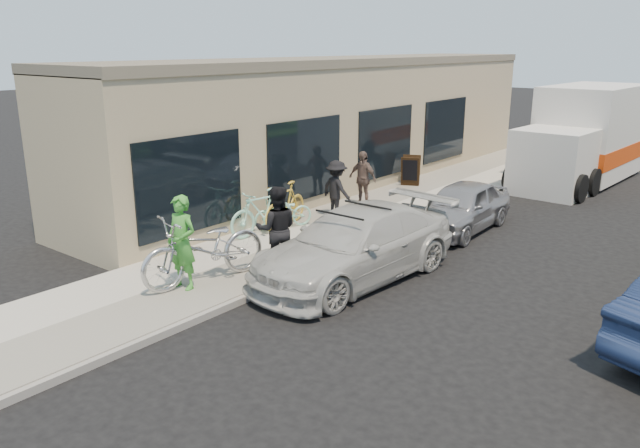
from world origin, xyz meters
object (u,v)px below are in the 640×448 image
Objects in this scene: man_standing at (277,229)px; bystander_a at (337,189)px; woman_rider at (182,243)px; cruiser_bike_b at (283,212)px; bystander_b at (362,178)px; sandwich_board at (411,171)px; sedan_white at (355,245)px; cruiser_bike_c at (285,205)px; tandem_bike at (205,248)px; moving_truck at (584,140)px; bike_rack at (279,205)px; cruiser_bike_a at (262,212)px; sedan_silver at (461,207)px.

man_standing is 1.15× the size of bystander_a.
woman_rider reaches higher than cruiser_bike_b.
sandwich_board is at bearing 97.84° from bystander_b.
bystander_a is (-2.85, 3.11, 0.20)m from sedan_white.
woman_rider is 4.39m from cruiser_bike_b.
cruiser_bike_c is (-3.32, 1.59, -0.01)m from sedan_white.
cruiser_bike_c is at bearing 121.28° from tandem_bike.
cruiser_bike_c is at bearing -92.40° from bystander_b.
sedan_white is at bearing 46.37° from woman_rider.
moving_truck is 8.91m from bystander_b.
sandwich_board is 8.94m from man_standing.
bystander_a reaches higher than cruiser_bike_c.
cruiser_bike_a reaches higher than bike_rack.
sedan_white is 1.95× the size of tandem_bike.
sedan_silver is at bearing 94.08° from sedan_white.
cruiser_bike_c is 1.21× the size of bystander_a.
sedan_white is at bearing -36.03° from cruiser_bike_c.
moving_truck is 4.27× the size of bystander_b.
bystander_b is (-1.78, 5.53, -0.10)m from man_standing.
sedan_silver is 1.96× the size of cruiser_bike_a.
tandem_bike is 1.40× the size of cruiser_bike_a.
tandem_bike is at bearing 20.04° from man_standing.
cruiser_bike_b is (-1.23, 4.19, -0.49)m from woman_rider.
woman_rider is at bearing -107.24° from sandwich_board.
man_standing is at bearing -48.16° from bike_rack.
sandwich_board is 4.71m from sedan_silver.
tandem_bike is at bearing 110.69° from bystander_a.
cruiser_bike_a is at bearing 173.11° from sedan_white.
moving_truck is at bearing 81.21° from cruiser_bike_a.
woman_rider is at bearing -91.39° from tandem_bike.
sedan_silver is 2.38× the size of bystander_a.
man_standing reaches higher than tandem_bike.
sandwich_board is 0.51× the size of cruiser_bike_a.
cruiser_bike_c is at bearing -114.13° from sandwich_board.
sedan_silver is at bearing -67.48° from sandwich_board.
sedan_white is 12.75m from moving_truck.
cruiser_bike_b is (-3.26, 1.44, -0.16)m from sedan_white.
bystander_b is (0.26, 3.01, 0.23)m from cruiser_bike_c.
cruiser_bike_c is at bearing 101.46° from cruiser_bike_a.
bystander_a is at bearing -107.25° from moving_truck.
tandem_bike is 5.47m from bystander_a.
cruiser_bike_a is (-3.85, -12.01, -0.73)m from moving_truck.
woman_rider is 1.02× the size of man_standing.
man_standing reaches higher than bystander_a.
man_standing is 0.94× the size of cruiser_bike_a.
man_standing is at bearing -100.99° from sandwich_board.
moving_truck is at bearing 60.20° from cruiser_bike_c.
man_standing reaches higher than cruiser_bike_a.
bystander_a is 1.51m from bystander_b.
sandwich_board is 6.17m from cruiser_bike_c.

